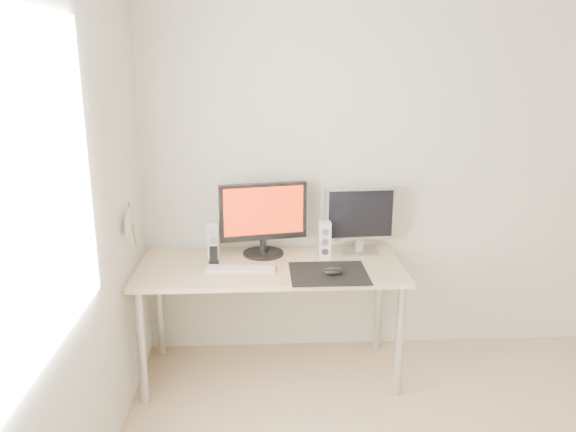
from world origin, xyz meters
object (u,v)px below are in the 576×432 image
main_monitor (263,217)px  desk (270,277)px  mouse (333,272)px  phone_dock (214,259)px  keyboard (241,269)px  speaker_right (325,240)px  speaker_left (213,239)px  second_monitor (360,217)px

main_monitor → desk: bearing=-77.9°
desk → main_monitor: 0.38m
desk → main_monitor: (-0.04, 0.18, 0.33)m
mouse → phone_dock: (-0.70, 0.23, 0.01)m
phone_dock → mouse: bearing=-18.0°
phone_dock → keyboard: bearing=-35.6°
desk → speaker_right: size_ratio=6.93×
main_monitor → speaker_left: (-0.32, -0.01, -0.14)m
desk → phone_dock: 0.36m
mouse → phone_dock: phone_dock is taller
mouse → keyboard: bearing=168.7°
desk → keyboard: 0.21m
mouse → keyboard: (-0.53, 0.11, -0.02)m
second_monitor → speaker_right: (-0.23, -0.07, -0.13)m
speaker_left → keyboard: speaker_left is taller
desk → speaker_right: bearing=18.5°
second_monitor → phone_dock: 0.95m
desk → speaker_right: speaker_right is taller
speaker_right → keyboard: bearing=-158.4°
second_monitor → mouse: bearing=-119.7°
phone_dock → speaker_left: bearing=94.3°
keyboard → phone_dock: 0.21m
desk → speaker_left: size_ratio=6.93×
main_monitor → keyboard: (-0.14, -0.27, -0.25)m
phone_dock → desk: bearing=-5.1°
second_monitor → keyboard: (-0.75, -0.27, -0.23)m
speaker_left → phone_dock: bearing=-85.7°
desk → speaker_left: (-0.35, 0.17, 0.19)m
mouse → speaker_left: speaker_left is taller
mouse → keyboard: 0.54m
mouse → speaker_left: bearing=152.8°
speaker_left → speaker_right: bearing=-4.5°
speaker_left → speaker_right: 0.70m
main_monitor → speaker_right: main_monitor is taller
mouse → phone_dock: 0.74m
desk → speaker_left: bearing=154.5°
main_monitor → speaker_left: bearing=-177.9°
speaker_right → mouse: bearing=-87.5°
main_monitor → speaker_left: main_monitor is taller
desk → phone_dock: bearing=174.9°
mouse → speaker_left: 0.80m
mouse → speaker_left: (-0.71, 0.36, 0.09)m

